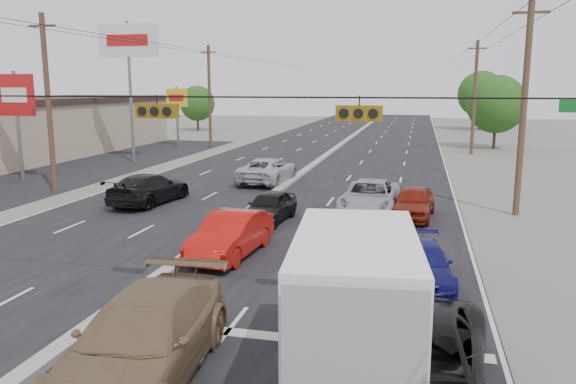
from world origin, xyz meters
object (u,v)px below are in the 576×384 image
at_px(oncoming_near, 149,189).
at_px(utility_pole_right_c, 475,97).
at_px(box_truck, 355,303).
at_px(queue_car_d, 422,264).
at_px(queue_car_c, 370,197).
at_px(utility_pole_left_c, 209,96).
at_px(oncoming_far, 268,170).
at_px(utility_pole_left_b, 48,103).
at_px(tree_left_far, 197,103).
at_px(queue_car_a, 269,207).
at_px(utility_pole_right_b, 524,107).
at_px(tree_right_far, 481,94).
at_px(pole_sign_mid, 16,101).
at_px(queue_car_e, 413,203).
at_px(tree_right_mid, 496,104).
at_px(pole_sign_billboard, 128,49).
at_px(red_sedan, 231,235).
at_px(black_suv, 414,364).
at_px(queue_car_b, 380,243).
at_px(pole_sign_far, 177,103).
at_px(tan_sedan, 143,340).

bearing_deg(oncoming_near, utility_pole_right_c, -117.57).
bearing_deg(box_truck, queue_car_d, 71.48).
distance_m(queue_car_c, oncoming_near, 11.40).
xyz_separation_m(utility_pole_left_c, oncoming_far, (11.10, -19.01, -4.31)).
relative_size(utility_pole_left_b, tree_left_far, 1.63).
distance_m(utility_pole_right_c, queue_car_a, 31.39).
bearing_deg(utility_pole_right_b, tree_right_far, 86.36).
height_order(tree_right_far, box_truck, tree_right_far).
relative_size(utility_pole_left_b, pole_sign_mid, 1.43).
relative_size(utility_pole_left_c, pole_sign_mid, 1.43).
distance_m(pole_sign_mid, oncoming_near, 12.90).
relative_size(utility_pole_left_c, queue_car_e, 2.31).
distance_m(queue_car_a, queue_car_c, 5.10).
distance_m(utility_pole_right_b, tree_right_far, 55.11).
height_order(tree_right_mid, queue_car_c, tree_right_mid).
distance_m(queue_car_d, queue_car_e, 8.96).
relative_size(utility_pole_left_b, oncoming_far, 1.74).
distance_m(pole_sign_billboard, tree_right_mid, 34.35).
relative_size(red_sedan, black_suv, 0.79).
xyz_separation_m(queue_car_a, queue_car_b, (5.26, -4.60, -0.08)).
distance_m(box_truck, queue_car_d, 6.52).
xyz_separation_m(queue_car_a, queue_car_d, (6.72, -6.71, -0.08)).
relative_size(utility_pole_left_b, utility_pole_right_c, 1.00).
relative_size(tree_left_far, queue_car_e, 1.42).
bearing_deg(utility_pole_right_c, queue_car_d, -96.99).
height_order(box_truck, oncoming_near, box_truck).
height_order(pole_sign_far, tree_right_far, tree_right_far).
distance_m(queue_car_c, queue_car_e, 2.15).
height_order(utility_pole_right_b, pole_sign_far, utility_pole_right_b).
bearing_deg(oncoming_far, utility_pole_left_b, 32.06).
relative_size(pole_sign_mid, tree_right_mid, 0.98).
distance_m(tree_right_far, queue_car_e, 57.54).
bearing_deg(tree_right_mid, red_sedan, -109.06).
bearing_deg(red_sedan, oncoming_far, 104.96).
distance_m(tan_sedan, oncoming_near, 18.36).
relative_size(pole_sign_mid, box_truck, 1.05).
xyz_separation_m(tree_right_far, queue_car_c, (-10.34, -56.23, -4.18)).
bearing_deg(tree_right_mid, tan_sedan, -104.65).
xyz_separation_m(pole_sign_mid, tree_right_mid, (32.00, 27.00, -0.78)).
height_order(utility_pole_left_c, utility_pole_right_c, same).
relative_size(tan_sedan, queue_car_a, 1.48).
bearing_deg(queue_car_d, utility_pole_right_b, 62.11).
bearing_deg(queue_car_e, utility_pole_right_b, 26.25).
bearing_deg(box_truck, tree_left_far, 108.93).
xyz_separation_m(utility_pole_right_c, tree_right_mid, (2.50, 5.00, -0.77)).
distance_m(black_suv, queue_car_c, 16.65).
distance_m(red_sedan, queue_car_b, 5.32).
bearing_deg(tree_left_far, utility_pole_left_c, -64.59).
xyz_separation_m(utility_pole_right_c, pole_sign_mid, (-29.50, -22.00, 0.01)).
height_order(tree_right_mid, oncoming_near, tree_right_mid).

